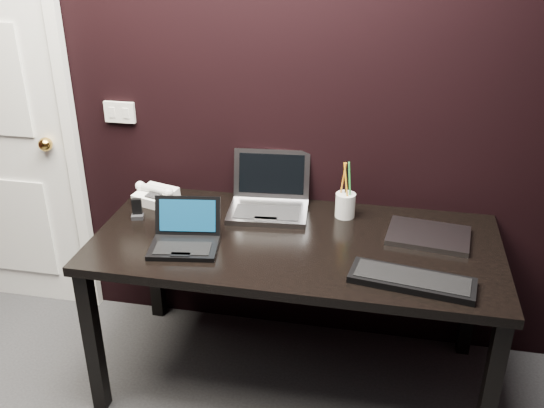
% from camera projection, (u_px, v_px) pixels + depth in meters
% --- Properties ---
extents(wall_back, '(4.00, 0.00, 4.00)m').
position_uv_depth(wall_back, '(246.00, 81.00, 2.71)').
color(wall_back, black).
rests_on(wall_back, ground).
extents(wall_switch, '(0.15, 0.02, 0.10)m').
position_uv_depth(wall_switch, '(120.00, 112.00, 2.88)').
color(wall_switch, silver).
rests_on(wall_switch, wall_back).
extents(desk, '(1.70, 0.80, 0.74)m').
position_uv_depth(desk, '(295.00, 255.00, 2.58)').
color(desk, black).
rests_on(desk, ground).
extents(netbook, '(0.31, 0.28, 0.18)m').
position_uv_depth(netbook, '(185.00, 238.00, 2.48)').
color(netbook, black).
rests_on(netbook, desk).
extents(silver_laptop, '(0.38, 0.35, 0.25)m').
position_uv_depth(silver_laptop, '(269.00, 201.00, 2.77)').
color(silver_laptop, gray).
rests_on(silver_laptop, desk).
extents(ext_keyboard, '(0.48, 0.22, 0.03)m').
position_uv_depth(ext_keyboard, '(412.00, 280.00, 2.24)').
color(ext_keyboard, black).
rests_on(ext_keyboard, desk).
extents(closed_laptop, '(0.36, 0.28, 0.02)m').
position_uv_depth(closed_laptop, '(428.00, 236.00, 2.55)').
color(closed_laptop, gray).
rests_on(closed_laptop, desk).
extents(desk_phone, '(0.22, 0.20, 0.10)m').
position_uv_depth(desk_phone, '(156.00, 195.00, 2.85)').
color(desk_phone, white).
rests_on(desk_phone, desk).
extents(mobile_phone, '(0.06, 0.06, 0.09)m').
position_uv_depth(mobile_phone, '(137.00, 211.00, 2.71)').
color(mobile_phone, black).
rests_on(mobile_phone, desk).
extents(pen_cup, '(0.12, 0.12, 0.26)m').
position_uv_depth(pen_cup, '(345.00, 204.00, 2.71)').
color(pen_cup, silver).
rests_on(pen_cup, desk).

